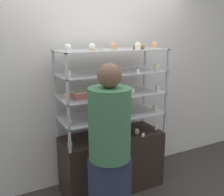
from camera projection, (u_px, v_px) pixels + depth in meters
ground_plane at (112, 187)px, 3.25m from camera, size 20.00×20.00×0.00m
back_wall at (98, 79)px, 3.26m from camera, size 8.00×0.05×2.60m
display_base at (112, 162)px, 3.17m from camera, size 1.20×0.48×0.70m
display_riser_lower at (112, 116)px, 3.02m from camera, size 1.20×0.48×0.25m
display_riser_middle at (112, 95)px, 2.96m from camera, size 1.20×0.48×0.25m
display_riser_upper at (112, 73)px, 2.90m from camera, size 1.20×0.48×0.25m
display_riser_top at (112, 51)px, 2.84m from camera, size 1.20×0.48×0.25m
layer_cake_centerpiece at (100, 110)px, 2.99m from camera, size 0.19×0.19×0.11m
sheet_cake_frosted at (83, 94)px, 2.77m from camera, size 0.23×0.16×0.07m
cupcake_0 at (70, 144)px, 2.75m from camera, size 0.05×0.05×0.06m
cupcake_1 at (94, 139)px, 2.88m from camera, size 0.05×0.05×0.06m
cupcake_2 at (115, 135)px, 2.98m from camera, size 0.05×0.05×0.06m
cupcake_3 at (137, 131)px, 3.11m from camera, size 0.05×0.05×0.06m
cupcake_4 at (156, 127)px, 3.23m from camera, size 0.05×0.05×0.06m
price_tag_0 at (143, 135)px, 3.01m from camera, size 0.04×0.00×0.04m
cupcake_5 at (70, 122)px, 2.67m from camera, size 0.05×0.05×0.07m
cupcake_6 at (129, 111)px, 3.04m from camera, size 0.05×0.05×0.07m
cupcake_7 at (155, 107)px, 3.19m from camera, size 0.05×0.05×0.07m
price_tag_1 at (122, 118)px, 2.83m from camera, size 0.04×0.00×0.04m
cupcake_8 at (66, 97)px, 2.66m from camera, size 0.07×0.07×0.08m
cupcake_9 at (103, 95)px, 2.77m from camera, size 0.07×0.07×0.08m
cupcake_10 at (132, 91)px, 2.93m from camera, size 0.07×0.07×0.08m
cupcake_11 at (158, 88)px, 3.08m from camera, size 0.07×0.07×0.08m
price_tag_2 at (121, 96)px, 2.76m from camera, size 0.04×0.00×0.04m
cupcake_12 at (68, 74)px, 2.55m from camera, size 0.06×0.06×0.07m
cupcake_13 at (116, 70)px, 2.82m from camera, size 0.06×0.06×0.07m
cupcake_14 at (157, 67)px, 3.04m from camera, size 0.06×0.06×0.07m
price_tag_3 at (138, 71)px, 2.79m from camera, size 0.04×0.00×0.04m
cupcake_15 at (68, 48)px, 2.48m from camera, size 0.07×0.07×0.08m
cupcake_16 at (92, 47)px, 2.63m from camera, size 0.07×0.07×0.08m
cupcake_17 at (114, 46)px, 2.78m from camera, size 0.07×0.07×0.08m
cupcake_18 at (138, 46)px, 2.86m from camera, size 0.07×0.07×0.08m
cupcake_19 at (155, 45)px, 3.03m from camera, size 0.07×0.07×0.08m
price_tag_4 at (101, 49)px, 2.54m from camera, size 0.04×0.00×0.04m
donut_glazed at (139, 47)px, 2.94m from camera, size 0.14×0.14×0.04m
customer_figure at (110, 146)px, 2.37m from camera, size 0.38×0.38×1.62m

